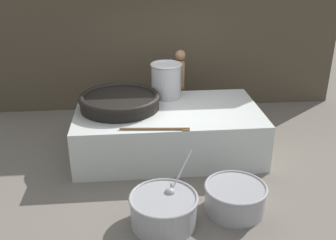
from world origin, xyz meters
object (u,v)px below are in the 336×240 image
(giant_wok_near, at_px, (120,101))
(prep_bowl_meat, at_px, (235,197))
(cook, at_px, (180,83))
(prep_bowl_vegetables, at_px, (164,208))
(stock_pot, at_px, (166,80))

(giant_wok_near, height_order, prep_bowl_meat, giant_wok_near)
(cook, bearing_deg, prep_bowl_meat, 101.03)
(prep_bowl_vegetables, distance_m, prep_bowl_meat, 1.06)
(prep_bowl_vegetables, bearing_deg, stock_pot, 84.06)
(prep_bowl_vegetables, relative_size, prep_bowl_meat, 1.19)
(stock_pot, bearing_deg, prep_bowl_vegetables, -95.94)
(cook, bearing_deg, giant_wok_near, 50.94)
(stock_pot, xyz_separation_m, cook, (0.36, 0.82, -0.34))
(stock_pot, bearing_deg, giant_wok_near, -150.27)
(giant_wok_near, relative_size, prep_bowl_vegetables, 1.36)
(cook, bearing_deg, stock_pot, 70.30)
(giant_wok_near, relative_size, cook, 0.94)
(giant_wok_near, distance_m, stock_pot, 1.04)
(cook, xyz_separation_m, prep_bowl_meat, (0.40, -3.35, -0.62))
(cook, height_order, prep_bowl_meat, cook)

